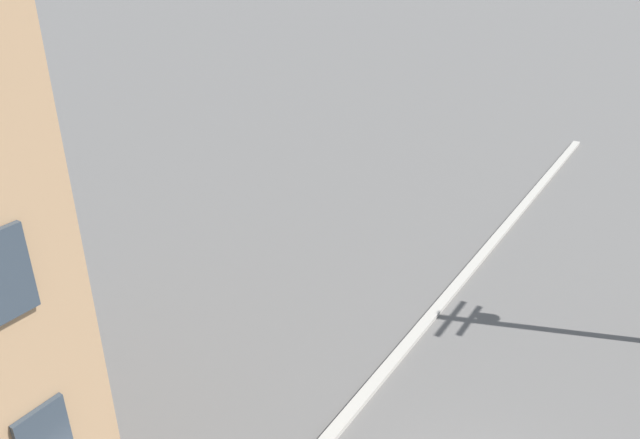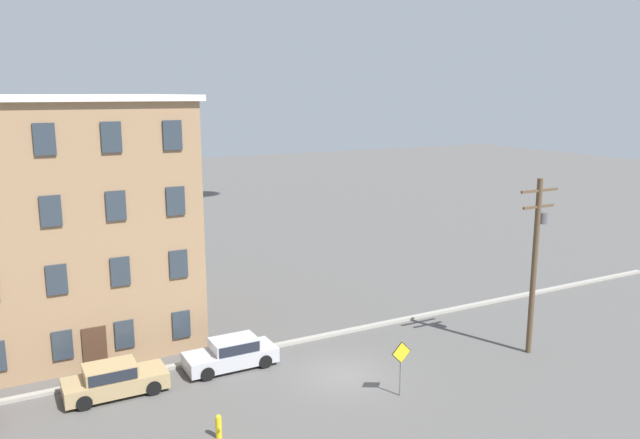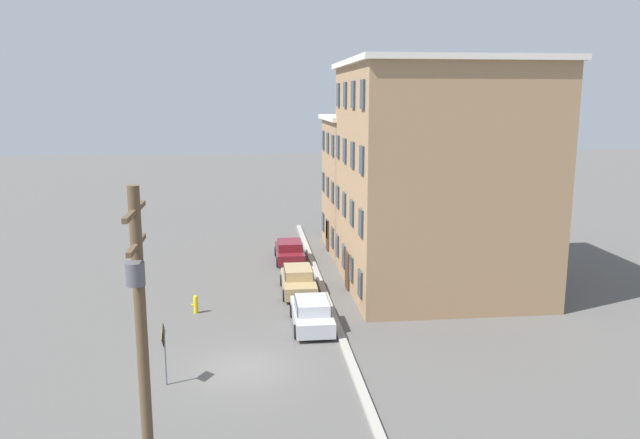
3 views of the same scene
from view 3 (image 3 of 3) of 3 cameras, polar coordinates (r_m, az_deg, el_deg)
The scene contains 10 objects.
ground_plane at distance 26.61m, azimuth -7.05°, elevation -13.33°, with size 200.00×200.00×0.00m, color #565451.
kerb_strip at distance 26.88m, azimuth 2.82°, elevation -12.81°, with size 56.00×0.36×0.16m, color #9E998E.
apartment_corner at distance 45.40m, azimuth 6.51°, elevation 3.32°, with size 8.55×9.68×9.68m.
apartment_midblock at distance 36.36m, azimuth 10.75°, elevation 3.88°, with size 11.71×10.83×12.99m.
car_maroon at distance 42.36m, azimuth -2.80°, elevation -2.84°, with size 4.40×1.92×1.43m.
car_tan at distance 35.73m, azimuth -2.01°, elevation -5.50°, with size 4.40×1.92×1.43m.
car_silver at distance 30.48m, azimuth -0.75°, elevation -8.48°, with size 4.40×1.92×1.43m.
caution_sign at distance 25.09m, azimuth -14.08°, elevation -10.96°, with size 1.00×0.08×2.53m.
utility_pole at distance 15.87m, azimuth -15.95°, elevation -11.26°, with size 2.40×0.44×9.01m.
fire_hydrant at distance 33.08m, azimuth -11.29°, elevation -7.59°, with size 0.24×0.34×0.96m.
Camera 3 is at (24.23, 0.47, 11.00)m, focal length 35.00 mm.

